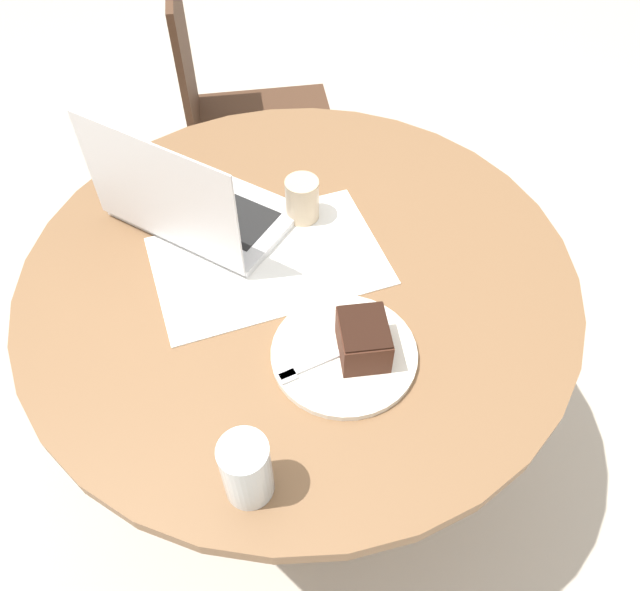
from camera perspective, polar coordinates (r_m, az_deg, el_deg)
The scene contains 10 objects.
ground_plane at distance 1.76m, azimuth -1.32°, elevation -13.74°, with size 12.00×12.00×0.00m, color #B7AD9E.
dining_table at distance 1.26m, azimuth -1.79°, elevation -2.27°, with size 1.02×1.02×0.73m.
chair at distance 1.94m, azimuth -7.26°, elevation 15.19°, with size 0.59×0.59×0.92m.
paper_document at distance 1.16m, azimuth -4.73°, elevation 3.20°, with size 0.49×0.45×0.00m.
plate at distance 1.02m, azimuth 2.21°, elevation -5.33°, with size 0.24×0.24×0.01m.
cake_slice at distance 0.99m, azimuth 3.99°, elevation -3.99°, with size 0.12×0.12×0.07m.
fork at distance 1.00m, azimuth -0.26°, elevation -6.12°, with size 0.16×0.10×0.00m.
coffee_glass at distance 1.21m, azimuth -1.64°, elevation 8.73°, with size 0.06×0.06×0.09m.
water_glass at distance 0.87m, azimuth -6.74°, elevation -15.52°, with size 0.07×0.07×0.12m.
laptop at distance 1.22m, azimuth -11.48°, elevation 8.05°, with size 0.24×0.36×0.24m.
Camera 1 is at (0.59, 0.48, 1.59)m, focal length 35.00 mm.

